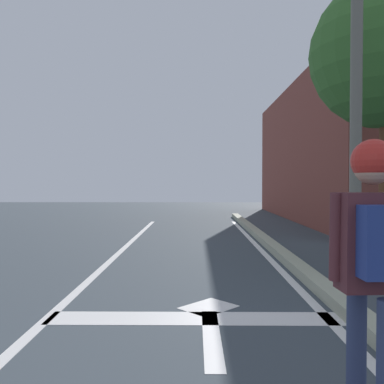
{
  "coord_description": "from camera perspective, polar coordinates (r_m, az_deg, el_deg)",
  "views": [
    {
      "loc": [
        1.62,
        1.93,
        1.38
      ],
      "look_at": [
        1.57,
        7.09,
        1.26
      ],
      "focal_mm": 37.26,
      "sensor_mm": 36.0,
      "label": 1
    }
  ],
  "objects": [
    {
      "name": "lane_line_center",
      "position": [
        4.55,
        -19.67,
        -16.4
      ],
      "size": [
        0.12,
        20.0,
        0.01
      ],
      "primitive_type": "cube",
      "color": "white",
      "rests_on": "ground"
    },
    {
      "name": "stop_bar",
      "position": [
        4.25,
        0.44,
        -17.61
      ],
      "size": [
        3.0,
        0.4,
        0.01
      ],
      "primitive_type": "cube",
      "color": "white",
      "rests_on": "ground"
    },
    {
      "name": "skater",
      "position": [
        2.29,
        24.6,
        -7.58
      ],
      "size": [
        0.43,
        0.59,
        1.53
      ],
      "color": "navy",
      "rests_on": "skateboard"
    },
    {
      "name": "lane_arrow_stem",
      "position": [
        3.8,
        2.84,
        -19.95
      ],
      "size": [
        0.16,
        1.4,
        0.01
      ],
      "primitive_type": "cube",
      "color": "white",
      "rests_on": "ground"
    },
    {
      "name": "curb_strip",
      "position": [
        4.56,
        21.79,
        -15.49
      ],
      "size": [
        0.24,
        24.0,
        0.14
      ],
      "primitive_type": "cube",
      "color": "#A0A38B",
      "rests_on": "ground"
    },
    {
      "name": "lane_arrow_head",
      "position": [
        4.6,
        2.39,
        -16.11
      ],
      "size": [
        0.71,
        0.71,
        0.01
      ],
      "primitive_type": "cube",
      "rotation": [
        0.0,
        0.0,
        0.79
      ],
      "color": "white",
      "rests_on": "ground"
    },
    {
      "name": "lane_line_curbside",
      "position": [
        4.5,
        18.69,
        -16.59
      ],
      "size": [
        0.12,
        20.0,
        0.01
      ],
      "primitive_type": "cube",
      "color": "white",
      "rests_on": "ground"
    }
  ]
}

